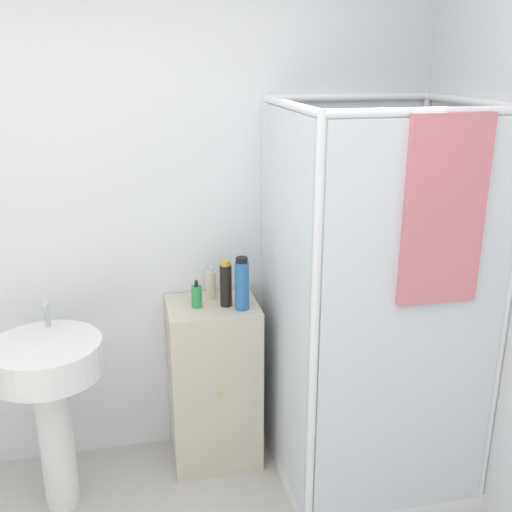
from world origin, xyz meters
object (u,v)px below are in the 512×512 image
Objects in this scene: soap_dispenser at (197,296)px; shampoo_bottle_blue at (242,284)px; shampoo_bottle_tall_black at (226,284)px; lotion_bottle_white at (211,285)px; sink at (50,385)px.

soap_dispenser is 0.23m from shampoo_bottle_blue.
soap_dispenser is 0.60× the size of shampoo_bottle_tall_black.
shampoo_bottle_blue is 0.22m from lotion_bottle_white.
shampoo_bottle_blue is (0.07, -0.06, 0.02)m from shampoo_bottle_tall_black.
sink is 5.67× the size of lotion_bottle_white.
sink is at bearing -168.75° from shampoo_bottle_tall_black.
shampoo_bottle_blue reaches higher than soap_dispenser.
shampoo_bottle_tall_black is at bearing 11.25° from sink.
sink is at bearing -173.22° from shampoo_bottle_blue.
sink is 7.02× the size of soap_dispenser.
lotion_bottle_white is at bearing 127.28° from shampoo_bottle_blue.
lotion_bottle_white is (-0.06, 0.11, -0.04)m from shampoo_bottle_tall_black.
shampoo_bottle_blue is at bearing -18.52° from soap_dispenser.
shampoo_bottle_tall_black reaches higher than lotion_bottle_white.
shampoo_bottle_blue is (0.91, 0.11, 0.37)m from sink.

